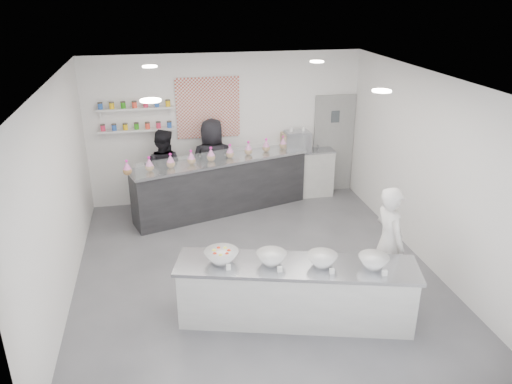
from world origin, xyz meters
TOP-DOWN VIEW (x-y plane):
  - floor at (0.00, 0.00)m, footprint 6.00×6.00m
  - ceiling at (0.00, 0.00)m, footprint 6.00×6.00m
  - back_wall at (0.00, 3.00)m, footprint 5.50×0.00m
  - left_wall at (-2.75, 0.00)m, footprint 0.00×6.00m
  - right_wall at (2.75, 0.00)m, footprint 0.00×6.00m
  - back_door at (2.30, 2.97)m, footprint 0.88×0.04m
  - pattern_panel at (-0.35, 2.98)m, footprint 1.25×0.03m
  - jar_shelf_lower at (-1.75, 2.90)m, footprint 1.45×0.22m
  - jar_shelf_upper at (-1.75, 2.90)m, footprint 1.45×0.22m
  - preserve_jars at (-1.75, 2.88)m, footprint 1.45×0.10m
  - downlight_0 at (-1.40, -1.00)m, footprint 0.24×0.24m
  - downlight_1 at (1.40, -1.00)m, footprint 0.24×0.24m
  - downlight_2 at (-1.40, 1.60)m, footprint 0.24×0.24m
  - downlight_3 at (1.40, 1.60)m, footprint 0.24×0.24m
  - prep_counter at (0.28, -1.36)m, footprint 3.21×1.52m
  - back_bar at (-0.21, 2.31)m, footprint 3.56×1.64m
  - sneeze_guard at (-0.12, 2.01)m, footprint 3.33×1.03m
  - espresso_ledge at (1.55, 2.78)m, footprint 1.36×0.43m
  - espresso_machine at (1.44, 2.78)m, footprint 0.53×0.36m
  - cup_stacks at (1.23, 2.78)m, footprint 0.28×0.24m
  - prep_bowls at (0.28, -1.36)m, footprint 2.39×1.09m
  - label_cards at (0.42, -1.86)m, footprint 2.01×0.04m
  - cookie_bags at (-0.21, 2.31)m, footprint 3.64×1.25m
  - woman_prep at (1.72, -1.01)m, footprint 0.46×0.65m
  - staff_left at (-1.30, 2.60)m, footprint 0.99×0.89m
  - staff_right at (-0.34, 2.56)m, footprint 0.93×0.64m

SIDE VIEW (x-z plane):
  - floor at x=0.00m, z-range 0.00..0.00m
  - prep_counter at x=0.28m, z-range 0.00..0.85m
  - espresso_ledge at x=1.55m, z-range 0.00..1.01m
  - back_bar at x=-0.21m, z-range 0.00..1.09m
  - staff_left at x=-1.30m, z-range 0.00..1.67m
  - woman_prep at x=1.72m, z-range 0.00..1.67m
  - label_cards at x=0.42m, z-range 0.85..0.92m
  - staff_right at x=-0.34m, z-range 0.00..1.83m
  - prep_bowls at x=0.28m, z-range 0.85..1.01m
  - back_door at x=2.30m, z-range 0.00..2.10m
  - cup_stacks at x=1.23m, z-range 1.01..1.38m
  - espresso_machine at x=1.44m, z-range 1.01..1.41m
  - cookie_bags at x=-0.21m, z-range 1.09..1.37m
  - sneeze_guard at x=-0.12m, z-range 1.09..1.39m
  - back_wall at x=0.00m, z-range -1.25..4.25m
  - left_wall at x=-2.75m, z-range -1.50..4.50m
  - right_wall at x=2.75m, z-range -1.50..4.50m
  - jar_shelf_lower at x=-1.75m, z-range 1.58..1.62m
  - preserve_jars at x=-1.75m, z-range 1.60..2.16m
  - pattern_panel at x=-0.35m, z-range 1.35..2.55m
  - jar_shelf_upper at x=-1.75m, z-range 2.00..2.04m
  - downlight_0 at x=-1.40m, z-range 2.97..2.99m
  - downlight_1 at x=1.40m, z-range 2.97..2.99m
  - downlight_2 at x=-1.40m, z-range 2.97..2.99m
  - downlight_3 at x=1.40m, z-range 2.97..2.99m
  - ceiling at x=0.00m, z-range 3.00..3.00m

